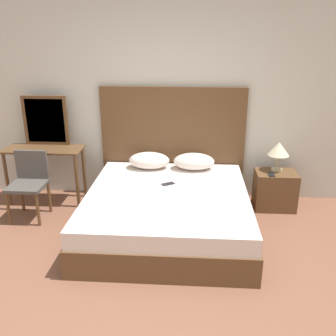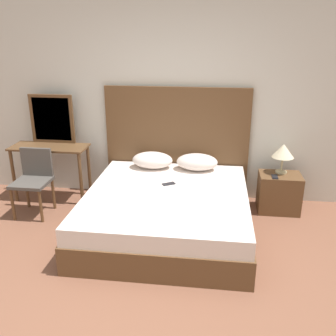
{
  "view_description": "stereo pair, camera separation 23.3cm",
  "coord_description": "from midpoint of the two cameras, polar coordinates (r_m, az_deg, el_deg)",
  "views": [
    {
      "loc": [
        0.39,
        -2.48,
        2.17
      ],
      "look_at": [
        0.12,
        1.41,
        0.74
      ],
      "focal_mm": 40.0,
      "sensor_mm": 36.0,
      "label": 1
    },
    {
      "loc": [
        0.62,
        -2.45,
        2.17
      ],
      "look_at": [
        0.12,
        1.41,
        0.74
      ],
      "focal_mm": 40.0,
      "sensor_mm": 36.0,
      "label": 2
    }
  ],
  "objects": [
    {
      "name": "phone_on_nightstand",
      "position": [
        4.78,
        17.32,
        -1.29
      ],
      "size": [
        0.07,
        0.15,
        0.01
      ],
      "color": "black",
      "rests_on": "nightstand"
    },
    {
      "name": "vanity_desk",
      "position": [
        5.18,
        -16.3,
        1.7
      ],
      "size": [
        1.01,
        0.41,
        0.74
      ],
      "color": "brown",
      "rests_on": "ground_plane"
    },
    {
      "name": "pillow_left",
      "position": [
        4.85,
        -1.02,
        1.2
      ],
      "size": [
        0.52,
        0.34,
        0.21
      ],
      "color": "silver",
      "rests_on": "bed"
    },
    {
      "name": "chair",
      "position": [
        4.87,
        -18.49,
        -1.3
      ],
      "size": [
        0.41,
        0.43,
        0.81
      ],
      "color": "#4C4742",
      "rests_on": "ground_plane"
    },
    {
      "name": "pillow_right",
      "position": [
        4.81,
        5.83,
        0.9
      ],
      "size": [
        0.52,
        0.34,
        0.21
      ],
      "color": "silver",
      "rests_on": "bed"
    },
    {
      "name": "wall_back",
      "position": [
        4.95,
        1.41,
        10.66
      ],
      "size": [
        10.0,
        0.06,
        2.7
      ],
      "color": "silver",
      "rests_on": "ground_plane"
    },
    {
      "name": "table_lamp",
      "position": [
        4.87,
        18.47,
        2.38
      ],
      "size": [
        0.27,
        0.27,
        0.37
      ],
      "color": "tan",
      "rests_on": "nightstand"
    },
    {
      "name": "headboard",
      "position": [
        5.0,
        2.67,
        3.71
      ],
      "size": [
        1.9,
        0.05,
        1.5
      ],
      "color": "brown",
      "rests_on": "ground_plane"
    },
    {
      "name": "nightstand",
      "position": [
        4.97,
        17.83,
        -3.62
      ],
      "size": [
        0.51,
        0.38,
        0.49
      ],
      "color": "brown",
      "rests_on": "ground_plane"
    },
    {
      "name": "vanity_mirror",
      "position": [
        5.22,
        -16.04,
        7.18
      ],
      "size": [
        0.59,
        0.03,
        0.65
      ],
      "color": "brown",
      "rests_on": "vanity_desk"
    },
    {
      "name": "bed",
      "position": [
        4.26,
        1.41,
        -6.74
      ],
      "size": [
        1.81,
        1.96,
        0.49
      ],
      "color": "brown",
      "rests_on": "ground_plane"
    },
    {
      "name": "ground_plane",
      "position": [
        3.32,
        -3.44,
        -20.62
      ],
      "size": [
        16.0,
        16.0,
        0.0
      ],
      "primitive_type": "plane",
      "color": "brown"
    },
    {
      "name": "phone_on_bed",
      "position": [
        4.36,
        1.63,
        -2.45
      ],
      "size": [
        0.16,
        0.14,
        0.01
      ],
      "color": "#232328",
      "rests_on": "bed"
    }
  ]
}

